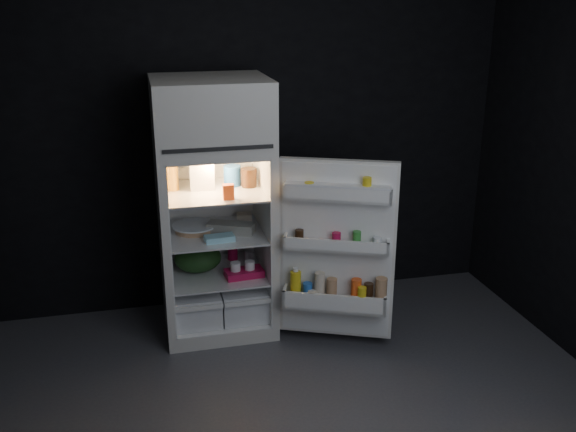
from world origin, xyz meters
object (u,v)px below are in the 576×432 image
object	(u,v)px
yogurt_tray	(244,273)
egg_carton	(231,228)
milk_jug	(202,171)
fridge_door	(337,254)
refrigerator	(214,199)

from	to	relation	value
yogurt_tray	egg_carton	bearing A→B (deg)	123.82
milk_jug	fridge_door	bearing A→B (deg)	-31.52
milk_jug	yogurt_tray	world-z (taller)	milk_jug
fridge_door	milk_jug	distance (m)	1.08
refrigerator	milk_jug	world-z (taller)	refrigerator
milk_jug	yogurt_tray	xyz separation A→B (m)	(0.24, -0.21, -0.69)
yogurt_tray	milk_jug	bearing A→B (deg)	134.13
yogurt_tray	fridge_door	bearing A→B (deg)	-37.79
refrigerator	fridge_door	world-z (taller)	refrigerator
refrigerator	yogurt_tray	world-z (taller)	refrigerator
fridge_door	egg_carton	xyz separation A→B (m)	(-0.63, 0.44, 0.08)
milk_jug	yogurt_tray	distance (m)	0.76
refrigerator	egg_carton	size ratio (longest dim) A/B	5.50
refrigerator	milk_jug	distance (m)	0.21
refrigerator	fridge_door	bearing A→B (deg)	-35.81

